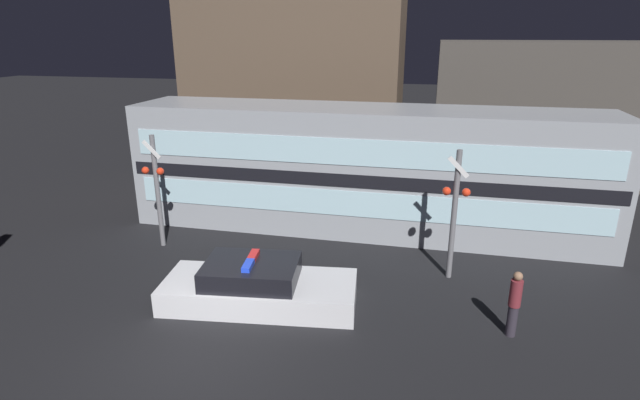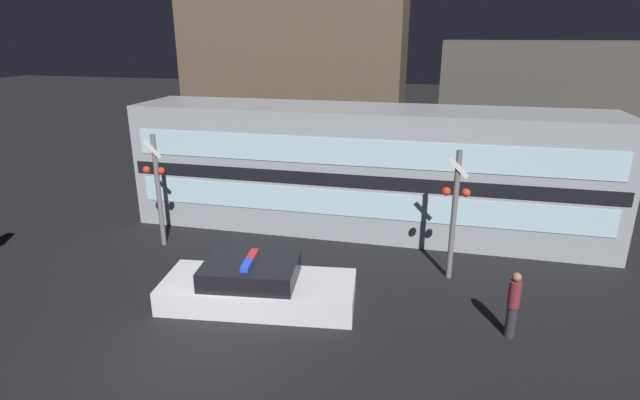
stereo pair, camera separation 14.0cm
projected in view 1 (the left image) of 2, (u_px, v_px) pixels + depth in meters
ground_plane at (203, 352)px, 10.66m from camera, size 120.00×120.00×0.00m
train at (365, 170)px, 16.85m from camera, size 15.71×2.90×4.17m
police_car at (258, 287)px, 12.45m from camera, size 4.98×2.45×1.24m
pedestrian at (514, 303)px, 11.01m from camera, size 0.27×0.27×1.58m
crossing_signal_near at (454, 210)px, 13.29m from camera, size 0.72×0.33×3.63m
crossing_signal_far at (157, 187)px, 15.37m from camera, size 0.72×0.33×3.58m
building_left at (293, 58)px, 23.69m from camera, size 10.23×4.00×10.68m
building_center at (564, 109)px, 23.52m from camera, size 11.88×6.30×6.11m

